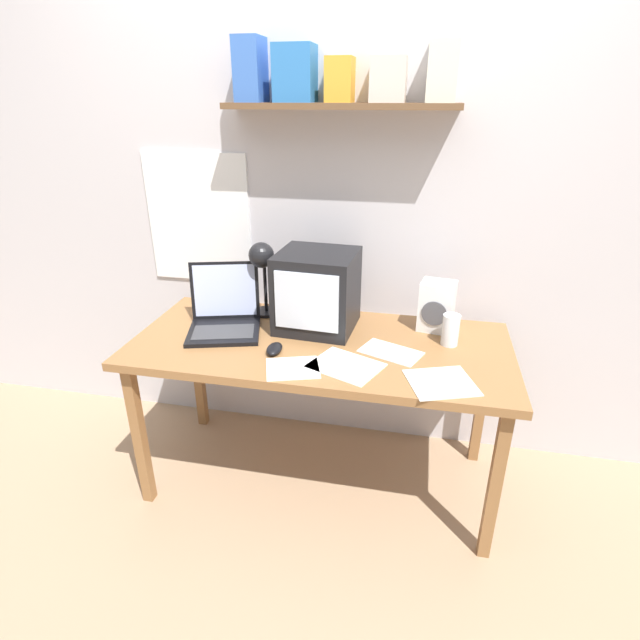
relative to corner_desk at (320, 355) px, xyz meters
The scene contains 13 objects.
ground_plane 0.66m from the corner_desk, ahead, with size 12.00×12.00×0.00m, color tan.
back_wall 0.79m from the corner_desk, 90.42° to the left, with size 5.60×0.24×2.60m.
corner_desk is the anchor object (origin of this frame).
crt_monitor 0.28m from the corner_desk, 106.95° to the left, with size 0.35×0.34×0.34m.
laptop 0.46m from the corner_desk, behind, with size 0.37×0.37×0.28m.
desk_lamp 0.48m from the corner_desk, 148.30° to the left, with size 0.13×0.18×0.36m.
juice_glass 0.55m from the corner_desk, ahead, with size 0.07×0.07×0.13m.
space_heater 0.55m from the corner_desk, 25.84° to the left, with size 0.16×0.14×0.22m.
computer_mouse 0.22m from the corner_desk, 140.64° to the right, with size 0.06×0.11×0.03m.
open_notebook 0.24m from the corner_desk, 52.89° to the right, with size 0.31×0.28×0.00m.
loose_paper_near_monitor 0.26m from the corner_desk, 102.52° to the right, with size 0.24×0.22×0.00m.
printed_handout 0.31m from the corner_desk, ahead, with size 0.27×0.22×0.00m.
loose_paper_near_laptop 0.55m from the corner_desk, 25.33° to the right, with size 0.29×0.28×0.00m.
Camera 1 is at (0.39, -1.83, 1.66)m, focal length 28.00 mm.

